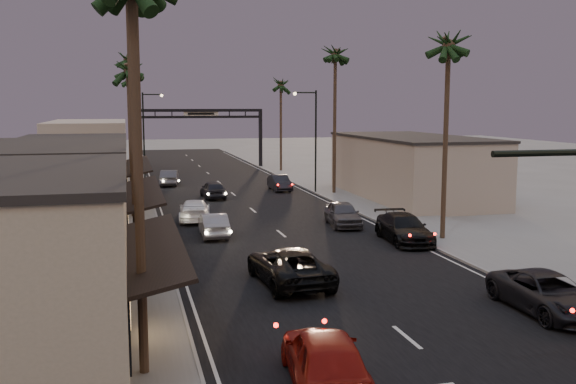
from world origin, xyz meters
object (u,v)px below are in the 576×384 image
palm_rc (281,81)px  palm_ra (449,37)px  arch (201,123)px  oncoming_red (325,358)px  palm_far (129,76)px  oncoming_pickup (289,266)px  curbside_black (404,228)px  streetlight_left (146,129)px  palm_rb (335,50)px  palm_lc (129,64)px  palm_ld (127,55)px  curbside_near (548,293)px  streetlight_right (313,133)px  oncoming_silver (214,225)px

palm_rc → palm_ra: bearing=-90.0°
arch → oncoming_red: (-3.81, -63.00, -4.68)m
palm_far → oncoming_red: (4.49, -71.00, -10.59)m
oncoming_pickup → curbside_black: oncoming_pickup is taller
streetlight_left → palm_rc: palm_rc is taller
arch → palm_rb: palm_rb is taller
palm_lc → palm_ld: bearing=90.0°
streetlight_left → palm_rb: 22.07m
oncoming_red → curbside_black: 19.75m
oncoming_red → curbside_near: size_ratio=0.94×
streetlight_right → oncoming_red: bearing=-105.8°
streetlight_left → palm_rb: bearing=-42.1°
oncoming_pickup → palm_ra: bearing=-152.3°
palm_lc → oncoming_red: palm_lc is taller
oncoming_silver → palm_ra: bearing=162.8°
palm_lc → palm_rb: bearing=24.9°
palm_rb → oncoming_pickup: palm_rb is taller
palm_ld → oncoming_silver: size_ratio=3.35×
streetlight_left → palm_lc: size_ratio=0.74×
palm_rc → oncoming_silver: (-12.66, -35.74, -9.77)m
streetlight_left → oncoming_red: size_ratio=1.80×
oncoming_pickup → oncoming_silver: bearing=-84.5°
oncoming_red → oncoming_silver: size_ratio=1.18×
streetlight_right → palm_ld: size_ratio=0.63×
palm_ra → palm_rc: 40.01m
streetlight_right → curbside_near: size_ratio=1.69×
arch → curbside_near: (6.20, -58.87, -4.79)m
palm_ra → streetlight_left: bearing=114.5°
oncoming_silver → curbside_near: bearing=122.3°
palm_ld → oncoming_silver: 29.54m
streetlight_left → palm_lc: (-1.68, -22.00, 5.14)m
palm_rb → palm_rc: palm_rb is taller
oncoming_red → curbside_black: (10.01, 17.03, -0.07)m
palm_rb → curbside_near: bearing=-94.2°
palm_ld → oncoming_silver: palm_ld is taller
palm_ra → curbside_near: (-2.40, -12.88, -10.70)m
palm_rb → palm_ld: bearing=147.4°
palm_rc → oncoming_red: 59.12m
arch → palm_lc: 35.41m
palm_rb → streetlight_right: bearing=149.2°
arch → oncoming_silver: 42.21m
curbside_black → palm_far: bearing=109.4°
curbside_near → palm_rb: bearing=86.7°
palm_lc → palm_ld: (0.00, 19.00, 1.95)m
streetlight_right → palm_rc: bearing=84.9°
oncoming_pickup → palm_ld: bearing=-84.5°
streetlight_left → oncoming_silver: 30.23m
palm_far → oncoming_pickup: bearing=-84.3°
arch → palm_far: 12.96m
oncoming_pickup → palm_rc: bearing=-107.1°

